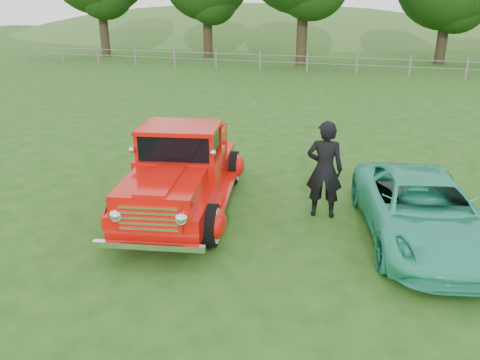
% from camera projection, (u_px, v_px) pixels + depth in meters
% --- Properties ---
extents(ground, '(140.00, 140.00, 0.00)m').
position_uv_depth(ground, '(240.00, 237.00, 8.53)').
color(ground, '#1F4612').
rests_on(ground, ground).
extents(distant_hills, '(116.00, 60.00, 18.00)m').
position_uv_depth(distant_hills, '(349.00, 70.00, 64.09)').
color(distant_hills, '#366224').
rests_on(distant_hills, ground).
extents(fence_line, '(48.00, 0.12, 1.20)m').
position_uv_depth(fence_line, '(357.00, 64.00, 27.82)').
color(fence_line, '#6D645C').
rests_on(fence_line, ground).
extents(red_pickup, '(2.98, 5.24, 1.78)m').
position_uv_depth(red_pickup, '(182.00, 172.00, 9.46)').
color(red_pickup, black).
rests_on(red_pickup, ground).
extents(teal_sedan, '(2.86, 4.50, 1.16)m').
position_uv_depth(teal_sedan, '(422.00, 210.00, 8.25)').
color(teal_sedan, '#2BAE88').
rests_on(teal_sedan, ground).
extents(man, '(0.75, 0.53, 1.95)m').
position_uv_depth(man, '(324.00, 170.00, 9.06)').
color(man, black).
rests_on(man, ground).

